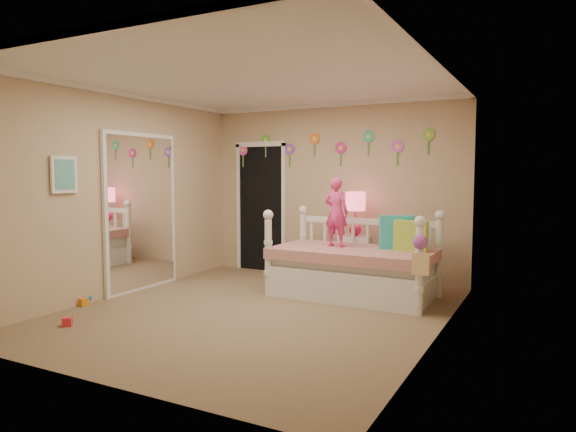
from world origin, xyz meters
The scene contains 18 objects.
floor centered at (0.00, 0.00, 0.00)m, with size 4.00×4.50×0.01m, color #7F684C.
ceiling centered at (0.00, 0.00, 2.60)m, with size 4.00×4.50×0.01m, color white.
back_wall centered at (0.00, 2.25, 1.30)m, with size 4.00×0.01×2.60m, color tan.
left_wall centered at (-2.00, 0.00, 1.30)m, with size 0.01×4.50×2.60m, color tan.
right_wall centered at (2.00, 0.00, 1.30)m, with size 0.01×4.50×2.60m, color tan.
crown_molding centered at (0.00, 0.00, 2.57)m, with size 4.00×4.50×0.06m, color white, non-canonical shape.
daybed centered at (0.71, 1.22, 0.56)m, with size 2.05×1.10×1.11m, color white, non-canonical shape.
pillow_turquoise centered at (1.20, 1.43, 0.83)m, with size 0.42×0.15×0.42m, color #29B6CD.
pillow_lime centered at (1.41, 1.32, 0.80)m, with size 0.39×0.15×0.37m, color #A9CC3E.
child centered at (0.46, 1.26, 1.06)m, with size 0.33×0.21×0.89m, color #F13685.
nightstand centered at (0.47, 1.94, 0.34)m, with size 0.41×0.31×0.69m, color white.
table_lamp centered at (0.47, 1.94, 1.10)m, with size 0.28×0.28×0.62m.
closet_doorway centered at (-1.25, 2.23, 1.03)m, with size 0.90×0.04×2.07m, color black.
flower_decals centered at (-0.09, 2.24, 1.94)m, with size 3.40×0.02×0.50m, color #B2668C, non-canonical shape.
mirror_closet centered at (-1.96, 0.30, 1.05)m, with size 0.07×1.30×2.10m, color white.
wall_picture centered at (-1.97, -0.90, 1.55)m, with size 0.05×0.34×0.42m, color white.
hanging_bag centered at (1.69, 0.62, 0.68)m, with size 0.20×0.16×0.36m, color beige, non-canonical shape.
toy_scatter centered at (-1.75, -0.84, 0.06)m, with size 0.80×1.30×0.11m, color #996666, non-canonical shape.
Camera 1 is at (2.97, -4.90, 1.56)m, focal length 32.19 mm.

